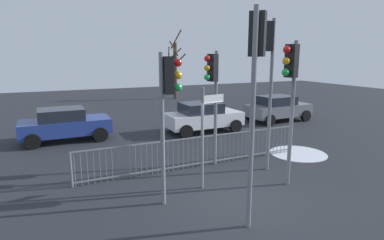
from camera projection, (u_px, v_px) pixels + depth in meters
The scene contains 13 objects.
ground_plane at pixel (238, 197), 8.63m from camera, with size 60.00×60.00×0.00m, color #26282D.
traffic_light_rear_right at pixel (291, 82), 8.80m from camera, with size 0.56×0.36×4.18m.
traffic_light_foreground_right at pixel (268, 62), 10.00m from camera, with size 0.56×0.37×4.90m.
traffic_light_foreground_left at pixel (168, 95), 7.74m from camera, with size 0.57×0.35×3.86m.
traffic_light_rear_left at pixel (213, 83), 10.58m from camera, with size 0.56×0.37×3.92m.
traffic_light_mid_right at pixel (256, 70), 6.58m from camera, with size 0.48×0.46×4.76m.
direction_sign_post at pixel (204, 132), 8.95m from camera, with size 0.78×0.21×2.93m.
pedestrian_guard_railing at pixel (198, 151), 10.85m from camera, with size 8.20×0.19×1.07m.
car_white_mid at pixel (203, 117), 15.84m from camera, with size 3.85×2.02×1.47m.
car_blue_trailing at pixel (65, 124), 14.15m from camera, with size 3.83×1.99×1.47m.
car_grey_near at pixel (278, 108), 18.41m from camera, with size 3.91×2.14×1.47m.
bare_tree_left at pixel (175, 68), 27.43m from camera, with size 1.67×1.46×5.92m.
snow_patch_kerb at pixel (298, 153), 12.41m from camera, with size 2.17×2.17×0.01m, color silver.
Camera 1 is at (-4.43, -6.81, 3.80)m, focal length 29.74 mm.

